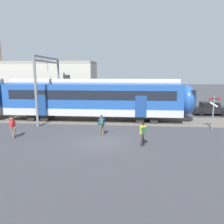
{
  "coord_description": "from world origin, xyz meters",
  "views": [
    {
      "loc": [
        2.19,
        -15.33,
        4.99
      ],
      "look_at": [
        0.54,
        3.16,
        1.6
      ],
      "focal_mm": 35.0,
      "sensor_mm": 36.0,
      "label": 1
    }
  ],
  "objects_px": {
    "commuter_train": "(15,98)",
    "pedestrian_red": "(13,125)",
    "pedestrian_yellow": "(143,132)",
    "parked_car_black": "(210,108)",
    "pedestrian_navy": "(101,123)",
    "crossing_signal": "(214,107)"
  },
  "relations": [
    {
      "from": "commuter_train",
      "to": "pedestrian_red",
      "type": "relative_size",
      "value": 22.83
    },
    {
      "from": "pedestrian_red",
      "to": "pedestrian_yellow",
      "type": "bearing_deg",
      "value": -6.15
    },
    {
      "from": "pedestrian_red",
      "to": "pedestrian_yellow",
      "type": "height_order",
      "value": "same"
    },
    {
      "from": "pedestrian_yellow",
      "to": "parked_car_black",
      "type": "xyz_separation_m",
      "value": [
        8.46,
        11.82,
        -0.21
      ]
    },
    {
      "from": "pedestrian_red",
      "to": "pedestrian_navy",
      "type": "height_order",
      "value": "same"
    },
    {
      "from": "pedestrian_yellow",
      "to": "crossing_signal",
      "type": "distance_m",
      "value": 8.0
    },
    {
      "from": "pedestrian_red",
      "to": "crossing_signal",
      "type": "distance_m",
      "value": 16.63
    },
    {
      "from": "pedestrian_navy",
      "to": "parked_car_black",
      "type": "relative_size",
      "value": 0.41
    },
    {
      "from": "commuter_train",
      "to": "pedestrian_navy",
      "type": "distance_m",
      "value": 11.72
    },
    {
      "from": "pedestrian_yellow",
      "to": "crossing_signal",
      "type": "bearing_deg",
      "value": 37.65
    },
    {
      "from": "pedestrian_navy",
      "to": "pedestrian_yellow",
      "type": "relative_size",
      "value": 1.0
    },
    {
      "from": "commuter_train",
      "to": "parked_car_black",
      "type": "xyz_separation_m",
      "value": [
        21.83,
        3.95,
        -1.47
      ]
    },
    {
      "from": "pedestrian_navy",
      "to": "pedestrian_yellow",
      "type": "bearing_deg",
      "value": -35.29
    },
    {
      "from": "commuter_train",
      "to": "pedestrian_yellow",
      "type": "height_order",
      "value": "commuter_train"
    },
    {
      "from": "commuter_train",
      "to": "pedestrian_red",
      "type": "height_order",
      "value": "commuter_train"
    },
    {
      "from": "pedestrian_red",
      "to": "parked_car_black",
      "type": "bearing_deg",
      "value": 30.39
    },
    {
      "from": "pedestrian_navy",
      "to": "crossing_signal",
      "type": "bearing_deg",
      "value": 15.45
    },
    {
      "from": "pedestrian_red",
      "to": "pedestrian_yellow",
      "type": "relative_size",
      "value": 1.0
    },
    {
      "from": "commuter_train",
      "to": "parked_car_black",
      "type": "bearing_deg",
      "value": 10.27
    },
    {
      "from": "commuter_train",
      "to": "parked_car_black",
      "type": "relative_size",
      "value": 9.45
    },
    {
      "from": "pedestrian_red",
      "to": "parked_car_black",
      "type": "height_order",
      "value": "pedestrian_red"
    },
    {
      "from": "pedestrian_red",
      "to": "parked_car_black",
      "type": "relative_size",
      "value": 0.41
    }
  ]
}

